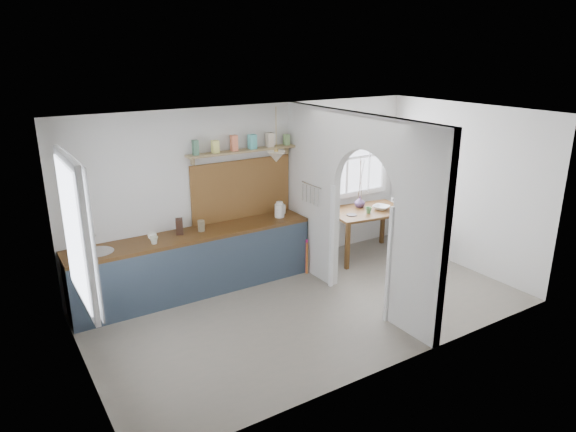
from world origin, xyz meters
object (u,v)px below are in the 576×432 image
chair_right (405,222)px  vase (360,202)px  dining_table (366,233)px  chair_left (317,238)px  kettle (280,209)px

chair_right → vase: bearing=87.0°
dining_table → chair_left: bearing=-177.3°
chair_right → vase: size_ratio=4.50×
kettle → dining_table: bearing=-19.5°
chair_right → kettle: size_ratio=3.47×
vase → chair_right: bearing=-9.6°
kettle → vase: (1.57, -0.04, -0.12)m
dining_table → chair_right: (0.92, 0.03, 0.02)m
vase → dining_table: bearing=-87.1°
chair_left → vase: (0.94, 0.11, 0.43)m
dining_table → chair_right: bearing=9.9°
dining_table → kettle: bearing=179.5°
chair_left → chair_right: chair_left is taller
chair_right → dining_table: bearing=98.7°
dining_table → chair_right: chair_right is taller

